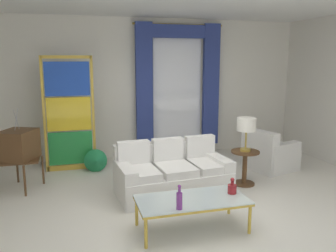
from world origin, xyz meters
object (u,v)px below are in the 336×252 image
couch_white_long (171,174)px  bottle_blue_decanter (232,188)px  stained_glass_divider (69,116)px  vintage_tv (18,146)px  round_side_table (245,164)px  bottle_crystal_tall (179,200)px  coffee_table (192,201)px  armchair_white (268,155)px  peacock_figurine (96,161)px  table_lamp_brass (246,126)px

couch_white_long → bottle_blue_decanter: bearing=-69.7°
stained_glass_divider → bottle_blue_decanter: bearing=-55.3°
vintage_tv → round_side_table: 3.78m
bottle_blue_decanter → bottle_crystal_tall: bottle_crystal_tall is taller
bottle_blue_decanter → vintage_tv: (-2.83, 2.06, 0.25)m
bottle_blue_decanter → bottle_crystal_tall: (-0.81, -0.29, 0.05)m
coffee_table → armchair_white: 2.98m
vintage_tv → stained_glass_divider: bearing=46.3°
round_side_table → coffee_table: bearing=-137.4°
bottle_blue_decanter → round_side_table: bottle_blue_decanter is taller
couch_white_long → peacock_figurine: 1.74m
couch_white_long → round_side_table: 1.31m
couch_white_long → bottle_blue_decanter: 1.35m
vintage_tv → table_lamp_brass: bearing=-12.2°
couch_white_long → armchair_white: couch_white_long is taller
round_side_table → stained_glass_divider: bearing=150.1°
coffee_table → table_lamp_brass: size_ratio=2.43×
peacock_figurine → stained_glass_divider: bearing=145.0°
bottle_blue_decanter → peacock_figurine: (-1.57, 2.60, -0.26)m
armchair_white → round_side_table: (-0.85, -0.65, 0.07)m
peacock_figurine → bottle_crystal_tall: bearing=-75.2°
armchair_white → round_side_table: bearing=-142.8°
couch_white_long → table_lamp_brass: table_lamp_brass is taller
coffee_table → stained_glass_divider: size_ratio=0.63×
stained_glass_divider → table_lamp_brass: (2.87, -1.65, -0.03)m
bottle_crystal_tall → stained_glass_divider: (-1.21, 3.19, 0.53)m
coffee_table → armchair_white: bearing=40.6°
armchair_white → round_side_table: armchair_white is taller
coffee_table → armchair_white: (2.26, 1.94, -0.09)m
peacock_figurine → round_side_table: 2.77m
couch_white_long → coffee_table: size_ratio=1.32×
couch_white_long → round_side_table: bearing=0.6°
armchair_white → peacock_figurine: armchair_white is taller
bottle_blue_decanter → vintage_tv: bearing=144.0°
couch_white_long → bottle_crystal_tall: 1.59m
bottle_blue_decanter → peacock_figurine: 3.05m
coffee_table → peacock_figurine: peacock_figurine is taller
couch_white_long → armchair_white: (2.16, 0.66, -0.02)m
bottle_crystal_tall → armchair_white: size_ratio=0.30×
bottle_crystal_tall → vintage_tv: (-2.03, 2.34, 0.20)m
bottle_blue_decanter → armchair_white: armchair_white is taller
coffee_table → vintage_tv: vintage_tv is taller
round_side_table → bottle_crystal_tall: bearing=-136.9°
peacock_figurine → bottle_blue_decanter: bearing=-58.8°
bottle_blue_decanter → vintage_tv: 3.51m
bottle_blue_decanter → round_side_table: bearing=56.1°
stained_glass_divider → peacock_figurine: (0.45, -0.31, -0.84)m
couch_white_long → vintage_tv: size_ratio=1.36×
coffee_table → round_side_table: (1.41, 1.30, -0.02)m
bottle_crystal_tall → peacock_figurine: 3.00m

